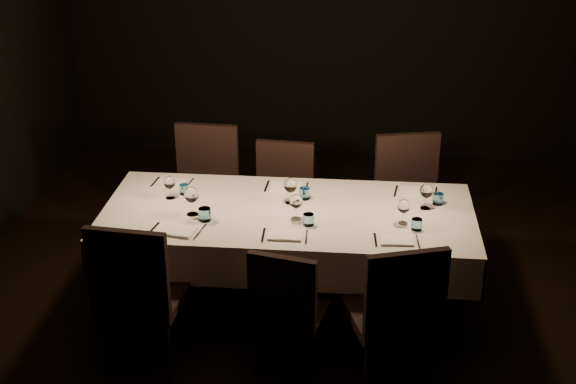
# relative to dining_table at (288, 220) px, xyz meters

# --- Properties ---
(room) EXTENTS (5.01, 6.01, 3.01)m
(room) POSITION_rel_dining_table_xyz_m (0.00, 0.00, 0.81)
(room) COLOR black
(room) RESTS_ON ground
(dining_table) EXTENTS (2.52, 1.12, 0.76)m
(dining_table) POSITION_rel_dining_table_xyz_m (0.00, 0.00, 0.00)
(dining_table) COLOR black
(dining_table) RESTS_ON ground
(chair_near_left) EXTENTS (0.54, 0.54, 1.04)m
(chair_near_left) POSITION_rel_dining_table_xyz_m (-0.84, -0.79, -0.12)
(chair_near_left) COLOR black
(chair_near_left) RESTS_ON ground
(place_setting_near_left) EXTENTS (0.38, 0.42, 0.20)m
(place_setting_near_left) POSITION_rel_dining_table_xyz_m (-0.63, -0.22, 0.15)
(place_setting_near_left) COLOR silver
(place_setting_near_left) RESTS_ON dining_table
(chair_near_center) EXTENTS (0.50, 0.50, 0.88)m
(chair_near_center) POSITION_rel_dining_table_xyz_m (0.07, -0.75, -0.20)
(chair_near_center) COLOR black
(chair_near_center) RESTS_ON ground
(place_setting_near_center) EXTENTS (0.32, 0.40, 0.18)m
(place_setting_near_center) POSITION_rel_dining_table_xyz_m (0.07, -0.22, 0.14)
(place_setting_near_center) COLOR silver
(place_setting_near_center) RESTS_ON dining_table
(chair_near_right) EXTENTS (0.61, 0.61, 1.01)m
(chair_near_right) POSITION_rel_dining_table_xyz_m (0.72, -0.85, -0.14)
(chair_near_right) COLOR black
(chair_near_right) RESTS_ON ground
(place_setting_near_right) EXTENTS (0.31, 0.40, 0.17)m
(place_setting_near_right) POSITION_rel_dining_table_xyz_m (0.77, -0.22, 0.14)
(place_setting_near_right) COLOR silver
(place_setting_near_right) RESTS_ON dining_table
(chair_far_left) EXTENTS (0.52, 0.52, 1.03)m
(chair_far_left) POSITION_rel_dining_table_xyz_m (-0.73, 0.79, -0.13)
(chair_far_left) COLOR black
(chair_far_left) RESTS_ON ground
(place_setting_far_left) EXTENTS (0.31, 0.39, 0.17)m
(place_setting_far_left) POSITION_rel_dining_table_xyz_m (-0.84, 0.22, 0.14)
(place_setting_far_left) COLOR silver
(place_setting_far_left) RESTS_ON dining_table
(chair_far_center) EXTENTS (0.49, 0.49, 0.94)m
(chair_far_center) POSITION_rel_dining_table_xyz_m (-0.11, 0.73, -0.17)
(chair_far_center) COLOR black
(chair_far_center) RESTS_ON ground
(place_setting_far_center) EXTENTS (0.34, 0.41, 0.19)m
(place_setting_far_center) POSITION_rel_dining_table_xyz_m (0.01, 0.22, 0.15)
(place_setting_far_center) COLOR silver
(place_setting_far_center) RESTS_ON dining_table
(chair_far_right) EXTENTS (0.59, 0.59, 1.03)m
(chair_far_right) POSITION_rel_dining_table_xyz_m (0.86, 0.74, -0.13)
(chair_far_right) COLOR black
(chair_far_right) RESTS_ON ground
(place_setting_far_right) EXTENTS (0.34, 0.41, 0.18)m
(place_setting_far_right) POSITION_rel_dining_table_xyz_m (0.93, 0.22, 0.15)
(place_setting_far_right) COLOR silver
(place_setting_far_right) RESTS_ON dining_table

